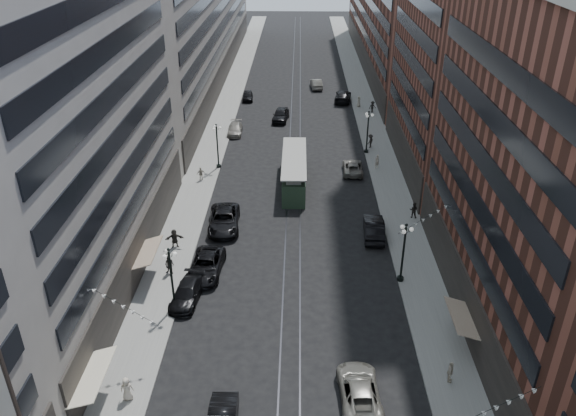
# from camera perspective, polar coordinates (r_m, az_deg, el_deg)

# --- Properties ---
(ground) EXTENTS (220.00, 220.00, 0.00)m
(ground) POSITION_cam_1_polar(r_m,az_deg,el_deg) (72.80, 0.69, 5.64)
(ground) COLOR black
(ground) RESTS_ON ground
(sidewalk_west) EXTENTS (4.00, 180.00, 0.15)m
(sidewalk_west) POSITION_cam_1_polar(r_m,az_deg,el_deg) (82.88, -6.95, 8.38)
(sidewalk_west) COLOR gray
(sidewalk_west) RESTS_ON ground
(sidewalk_east) EXTENTS (4.00, 180.00, 0.15)m
(sidewalk_east) POSITION_cam_1_polar(r_m,az_deg,el_deg) (82.77, 8.47, 8.25)
(sidewalk_east) COLOR gray
(sidewalk_east) RESTS_ON ground
(rail_west) EXTENTS (0.12, 180.00, 0.02)m
(rail_west) POSITION_cam_1_polar(r_m,az_deg,el_deg) (82.12, 0.26, 8.35)
(rail_west) COLOR #2D2D33
(rail_west) RESTS_ON ground
(rail_east) EXTENTS (0.12, 180.00, 0.02)m
(rail_east) POSITION_cam_1_polar(r_m,az_deg,el_deg) (82.11, 1.25, 8.34)
(rail_east) COLOR #2D2D33
(rail_east) RESTS_ON ground
(building_west_mid) EXTENTS (8.00, 36.00, 28.00)m
(building_west_mid) POSITION_cam_1_polar(r_m,az_deg,el_deg) (45.99, -21.47, 8.48)
(building_west_mid) COLOR #9F988D
(building_west_mid) RESTS_ON ground
(building_west_far) EXTENTS (8.00, 90.00, 26.00)m
(building_west_far) POSITION_cam_1_polar(r_m,az_deg,el_deg) (105.69, -8.92, 19.84)
(building_west_far) COLOR #9F988D
(building_west_far) RESTS_ON ground
(building_east_mid) EXTENTS (8.00, 30.00, 24.00)m
(building_east_mid) POSITION_cam_1_polar(r_m,az_deg,el_deg) (42.07, 24.24, 3.17)
(building_east_mid) COLOR brown
(building_east_mid) RESTS_ON ground
(building_east_far) EXTENTS (8.00, 72.00, 24.00)m
(building_east_far) POSITION_cam_1_polar(r_m,az_deg,el_deg) (114.50, 10.03, 19.89)
(building_east_far) COLOR brown
(building_east_far) RESTS_ON ground
(lamppost_sw_far) EXTENTS (1.03, 1.14, 5.52)m
(lamppost_sw_far) POSITION_cam_1_polar(r_m,az_deg,el_deg) (44.23, -11.76, -6.83)
(lamppost_sw_far) COLOR black
(lamppost_sw_far) RESTS_ON sidewalk_west
(lamppost_sw_mid) EXTENTS (1.03, 1.14, 5.52)m
(lamppost_sw_mid) POSITION_cam_1_polar(r_m,az_deg,el_deg) (67.69, -7.19, 6.43)
(lamppost_sw_mid) COLOR black
(lamppost_sw_mid) RESTS_ON sidewalk_west
(lamppost_se_far) EXTENTS (1.03, 1.14, 5.52)m
(lamppost_se_far) POSITION_cam_1_polar(r_m,az_deg,el_deg) (47.30, 11.65, -4.28)
(lamppost_se_far) COLOR black
(lamppost_se_far) RESTS_ON sidewalk_east
(lamppost_se_mid) EXTENTS (1.03, 1.14, 5.52)m
(lamppost_se_mid) POSITION_cam_1_polar(r_m,az_deg,el_deg) (72.20, 8.10, 7.79)
(lamppost_se_mid) COLOR black
(lamppost_se_mid) RESTS_ON sidewalk_east
(streetcar) EXTENTS (2.69, 12.16, 3.36)m
(streetcar) POSITION_cam_1_polar(r_m,az_deg,el_deg) (63.65, 0.62, 3.68)
(streetcar) COLOR #263C28
(streetcar) RESTS_ON ground
(car_2) EXTENTS (2.95, 5.89, 1.60)m
(car_2) POSITION_cam_1_polar(r_m,az_deg,el_deg) (49.14, -8.31, -5.79)
(car_2) COLOR black
(car_2) RESTS_ON ground
(pedestrian_1) EXTENTS (0.89, 0.53, 1.74)m
(pedestrian_1) POSITION_cam_1_polar(r_m,az_deg,el_deg) (38.94, -16.05, -17.24)
(pedestrian_1) COLOR beige
(pedestrian_1) RESTS_ON sidewalk_west
(pedestrian_2) EXTENTS (0.93, 0.65, 1.75)m
(pedestrian_2) POSITION_cam_1_polar(r_m,az_deg,el_deg) (49.34, -11.95, -5.68)
(pedestrian_2) COLOR black
(pedestrian_2) RESTS_ON sidewalk_west
(pedestrian_4) EXTENTS (0.70, 1.04, 1.63)m
(pedestrian_4) POSITION_cam_1_polar(r_m,az_deg,el_deg) (40.13, 16.16, -15.71)
(pedestrian_4) COLOR beige
(pedestrian_4) RESTS_ON sidewalk_east
(car_7) EXTENTS (3.31, 6.50, 1.76)m
(car_7) POSITION_cam_1_polar(r_m,az_deg,el_deg) (55.59, -6.51, -1.20)
(car_7) COLOR black
(car_7) RESTS_ON ground
(car_8) EXTENTS (2.06, 4.82, 1.38)m
(car_8) POSITION_cam_1_polar(r_m,az_deg,el_deg) (79.23, -5.41, 7.98)
(car_8) COLOR gray
(car_8) RESTS_ON ground
(car_9) EXTENTS (1.93, 4.27, 1.42)m
(car_9) POSITION_cam_1_polar(r_m,az_deg,el_deg) (93.76, -4.12, 11.30)
(car_9) COLOR black
(car_9) RESTS_ON ground
(car_10) EXTENTS (2.20, 5.44, 1.76)m
(car_10) POSITION_cam_1_polar(r_m,az_deg,el_deg) (54.45, 8.73, -2.04)
(car_10) COLOR black
(car_10) RESTS_ON ground
(car_11) EXTENTS (2.47, 5.04, 1.38)m
(car_11) POSITION_cam_1_polar(r_m,az_deg,el_deg) (67.37, 6.59, 4.13)
(car_11) COLOR slate
(car_11) RESTS_ON ground
(car_12) EXTENTS (3.23, 6.25, 1.73)m
(car_12) POSITION_cam_1_polar(r_m,az_deg,el_deg) (93.37, 5.60, 11.27)
(car_12) COLOR black
(car_12) RESTS_ON ground
(car_13) EXTENTS (2.67, 5.41, 1.78)m
(car_13) POSITION_cam_1_polar(r_m,az_deg,el_deg) (83.98, -0.75, 9.45)
(car_13) COLOR black
(car_13) RESTS_ON ground
(car_14) EXTENTS (2.15, 5.01, 1.60)m
(car_14) POSITION_cam_1_polar(r_m,az_deg,el_deg) (100.06, 2.89, 12.50)
(car_14) COLOR #646259
(car_14) RESTS_ON ground
(pedestrian_5) EXTENTS (1.76, 0.87, 1.82)m
(pedestrian_5) POSITION_cam_1_polar(r_m,az_deg,el_deg) (52.93, -11.46, -3.04)
(pedestrian_5) COLOR black
(pedestrian_5) RESTS_ON sidewalk_west
(pedestrian_6) EXTENTS (1.02, 0.75, 1.58)m
(pedestrian_6) POSITION_cam_1_polar(r_m,az_deg,el_deg) (65.45, -8.84, 3.46)
(pedestrian_6) COLOR gray
(pedestrian_6) RESTS_ON sidewalk_west
(pedestrian_7) EXTENTS (0.91, 0.65, 1.68)m
(pedestrian_7) POSITION_cam_1_polar(r_m,az_deg,el_deg) (58.17, 12.63, -0.20)
(pedestrian_7) COLOR black
(pedestrian_7) RESTS_ON sidewalk_east
(pedestrian_8) EXTENTS (0.76, 0.71, 1.75)m
(pedestrian_8) POSITION_cam_1_polar(r_m,az_deg,el_deg) (68.55, 9.02, 4.71)
(pedestrian_8) COLOR beige
(pedestrian_8) RESTS_ON sidewalk_east
(pedestrian_9) EXTENTS (1.22, 0.82, 1.74)m
(pedestrian_9) POSITION_cam_1_polar(r_m,az_deg,el_deg) (88.08, 8.58, 10.14)
(pedestrian_9) COLOR black
(pedestrian_9) RESTS_ON sidewalk_east
(car_extra_0) EXTENTS (2.55, 5.17, 1.44)m
(car_extra_0) POSITION_cam_1_polar(r_m,az_deg,el_deg) (46.28, -10.23, -8.50)
(car_extra_0) COLOR black
(car_extra_0) RESTS_ON ground
(car_extra_1) EXTENTS (2.79, 5.64, 1.54)m
(car_extra_1) POSITION_cam_1_polar(r_m,az_deg,el_deg) (38.08, 7.25, -17.91)
(car_extra_1) COLOR slate
(car_extra_1) RESTS_ON ground
(pedestrian_extra_0) EXTENTS (0.83, 0.94, 1.70)m
(pedestrian_extra_0) POSITION_cam_1_polar(r_m,az_deg,el_deg) (90.37, 7.21, 10.69)
(pedestrian_extra_0) COLOR #A29A86
(pedestrian_extra_0) RESTS_ON sidewalk_east
(pedestrian_extra_1) EXTENTS (1.05, 1.21, 1.78)m
(pedestrian_extra_1) POSITION_cam_1_polar(r_m,az_deg,el_deg) (74.58, 8.36, 6.76)
(pedestrian_extra_1) COLOR black
(pedestrian_extra_1) RESTS_ON sidewalk_east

